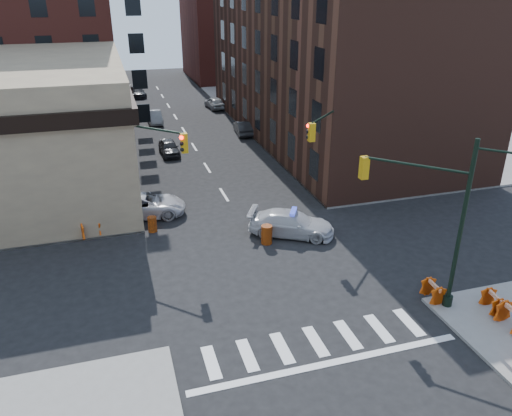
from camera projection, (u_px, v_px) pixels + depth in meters
ground at (267, 263)px, 27.01m from camera, size 140.00×140.00×0.00m
sidewalk_ne at (363, 106)px, 61.61m from camera, size 34.00×54.50×0.15m
commercial_row_ne at (325, 63)px, 47.20m from camera, size 14.00×34.00×14.00m
filler_nw at (36, 27)px, 73.71m from camera, size 20.00×18.00×16.00m
filler_ne at (239, 38)px, 78.88m from camera, size 16.00×16.00×12.00m
signal_pole_se at (437, 213)px, 21.87m from camera, size 5.40×5.27×8.00m
signal_pole_nw at (141, 166)px, 28.36m from camera, size 3.58×3.67×8.00m
signal_pole_ne at (329, 148)px, 31.43m from camera, size 3.67×3.58×8.00m
tree_ne_near at (259, 96)px, 50.25m from camera, size 3.00×3.00×4.85m
tree_ne_far at (239, 82)px, 57.24m from camera, size 3.00×3.00×4.85m
police_car at (291, 224)px, 29.76m from camera, size 5.46×4.26×1.48m
pickup at (143, 205)px, 32.18m from camera, size 5.64×3.05×1.50m
parked_car_wnear at (169, 148)px, 43.90m from camera, size 1.66×3.87×1.30m
parked_car_wfar at (155, 117)px, 53.91m from camera, size 1.44×4.02×1.32m
parked_car_wdeep at (137, 92)px, 66.54m from camera, size 2.41×4.65×1.29m
parked_car_enear at (243, 128)px, 49.90m from camera, size 1.77×4.18×1.34m
parked_car_efar at (215, 103)px, 60.28m from camera, size 2.06×4.28×1.41m
pedestrian_a at (116, 205)px, 31.24m from camera, size 0.86×0.76×1.99m
pedestrian_b at (92, 219)px, 29.44m from camera, size 0.99×0.78×1.99m
pedestrian_c at (65, 213)px, 30.22m from camera, size 1.21×0.83×1.91m
barrel_road at (267, 235)px, 28.83m from camera, size 0.81×0.81×1.13m
barrel_bank at (152, 224)px, 30.26m from camera, size 0.60×0.60×0.96m
barricade_se_a at (433, 291)px, 23.46m from camera, size 0.65×1.21×0.88m
barricade_se_b at (493, 302)px, 22.66m from camera, size 0.76×1.25×0.88m
barricade_se_c at (512, 318)px, 21.51m from camera, size 0.69×1.33×0.98m
barricade_nw_a at (105, 224)px, 29.86m from camera, size 1.38×0.81×0.98m
barricade_nw_b at (90, 229)px, 29.35m from camera, size 1.38×0.93×0.94m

